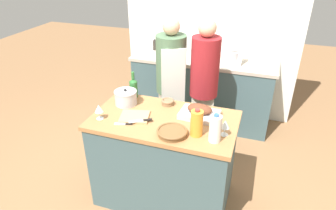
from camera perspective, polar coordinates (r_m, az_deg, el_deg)
ground_plane at (r=3.20m, az=-0.65°, el=-16.67°), size 12.00×12.00×0.00m
kitchen_island at (r=2.89m, az=-0.70°, el=-10.30°), size 1.28×0.72×0.91m
back_counter at (r=4.18m, az=6.45°, el=2.80°), size 1.90×0.60×0.92m
back_wall at (r=4.24m, az=8.16°, el=14.71°), size 2.40×0.10×2.55m
roasting_pan at (r=2.65m, az=6.01°, el=-1.37°), size 0.35×0.25×0.12m
wicker_basket at (r=2.40m, az=0.80°, el=-5.20°), size 0.25×0.25×0.05m
cutting_board at (r=2.66m, az=-6.40°, el=-2.22°), size 0.29×0.27×0.02m
stock_pot at (r=2.87m, az=-8.04°, el=1.42°), size 0.21×0.21×0.16m
mixing_bowl at (r=2.84m, az=-0.07°, el=0.58°), size 0.12×0.12×0.05m
juice_jug at (r=2.37m, az=5.48°, el=-3.45°), size 0.10×0.10×0.23m
milk_jug at (r=2.32m, az=8.99°, el=-4.45°), size 0.09×0.09×0.24m
wine_bottle_green at (r=2.98m, az=-6.59°, el=3.39°), size 0.08×0.08×0.27m
wine_glass_left at (r=2.41m, az=10.82°, el=-3.69°), size 0.07×0.07×0.14m
wine_glass_right at (r=2.65m, az=-13.03°, el=-0.74°), size 0.07×0.07×0.14m
knife_chef at (r=2.57m, az=-5.11°, el=-2.99°), size 0.19×0.13×0.01m
knife_paring at (r=2.58m, az=-8.38°, el=-3.58°), size 0.16×0.07×0.01m
stand_mixer at (r=3.85m, az=12.70°, el=9.40°), size 0.18×0.14×0.30m
condiment_bottle_tall at (r=4.05m, az=6.36°, el=10.00°), size 0.05×0.05×0.15m
condiment_bottle_short at (r=4.31m, az=-2.57°, el=11.33°), size 0.05×0.05×0.15m
person_cook_aproned at (r=3.40m, az=0.58°, el=4.52°), size 0.36×0.37×1.60m
person_cook_guest at (r=3.31m, az=6.85°, el=3.91°), size 0.31×0.31×1.61m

